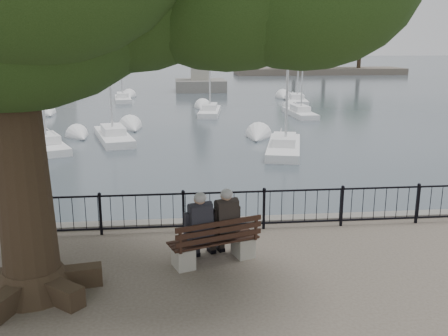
{
  "coord_description": "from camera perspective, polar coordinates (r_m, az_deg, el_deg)",
  "views": [
    {
      "loc": [
        -1.18,
        -9.14,
        4.55
      ],
      "look_at": [
        0.0,
        2.5,
        1.6
      ],
      "focal_mm": 40.0,
      "sensor_mm": 36.0,
      "label": 1
    }
  ],
  "objects": [
    {
      "name": "sailboat_b",
      "position": [
        29.82,
        -12.53,
        3.81
      ],
      "size": [
        3.0,
        6.01,
        13.0
      ],
      "color": "white",
      "rests_on": "ground"
    },
    {
      "name": "sailboat_a",
      "position": [
        28.37,
        -19.49,
        2.69
      ],
      "size": [
        3.34,
        5.15,
        9.7
      ],
      "color": "white",
      "rests_on": "ground"
    },
    {
      "name": "bench",
      "position": [
        10.68,
        -1.05,
        -8.97
      ],
      "size": [
        2.01,
        1.18,
        1.02
      ],
      "color": "gray",
      "rests_on": "ground"
    },
    {
      "name": "sailboat_c",
      "position": [
        26.28,
        6.88,
        2.56
      ],
      "size": [
        3.01,
        6.05,
        10.81
      ],
      "color": "white",
      "rests_on": "ground"
    },
    {
      "name": "person_left",
      "position": [
        10.51,
        -3.03,
        -7.12
      ],
      "size": [
        0.65,
        0.88,
        1.61
      ],
      "color": "black",
      "rests_on": "ground"
    },
    {
      "name": "lion_monument",
      "position": [
        59.26,
        -2.74,
        10.84
      ],
      "size": [
        5.76,
        5.76,
        8.56
      ],
      "color": "#68645D",
      "rests_on": "ground"
    },
    {
      "name": "far_shore",
      "position": [
        92.55,
        11.3,
        12.94
      ],
      "size": [
        30.0,
        8.6,
        9.18
      ],
      "color": "brown",
      "rests_on": "ground"
    },
    {
      "name": "sailboat_d",
      "position": [
        39.44,
        8.68,
        6.31
      ],
      "size": [
        1.71,
        5.24,
        8.56
      ],
      "color": "white",
      "rests_on": "ground"
    },
    {
      "name": "sailboat_e",
      "position": [
        38.73,
        -22.6,
        5.34
      ],
      "size": [
        3.88,
        6.05,
        11.97
      ],
      "color": "white",
      "rests_on": "ground"
    },
    {
      "name": "sailboat_g",
      "position": [
        48.0,
        8.26,
        7.78
      ],
      "size": [
        2.37,
        6.04,
        11.79
      ],
      "color": "white",
      "rests_on": "ground"
    },
    {
      "name": "harbor",
      "position": [
        13.2,
        -0.22,
        -8.34
      ],
      "size": [
        260.0,
        260.0,
        1.2
      ],
      "color": "#68645D",
      "rests_on": "ground"
    },
    {
      "name": "sailboat_f",
      "position": [
        39.91,
        -1.63,
        6.61
      ],
      "size": [
        2.23,
        5.51,
        10.2
      ],
      "color": "white",
      "rests_on": "ground"
    },
    {
      "name": "railing",
      "position": [
        12.36,
        0.0,
        -4.69
      ],
      "size": [
        22.06,
        0.06,
        1.0
      ],
      "color": "black",
      "rests_on": "ground"
    },
    {
      "name": "sailboat_h",
      "position": [
        49.94,
        -11.49,
        7.95
      ],
      "size": [
        2.12,
        5.49,
        13.2
      ],
      "color": "white",
      "rests_on": "ground"
    },
    {
      "name": "person_right",
      "position": [
        10.73,
        -0.06,
        -6.64
      ],
      "size": [
        0.65,
        0.88,
        1.61
      ],
      "color": "black",
      "rests_on": "ground"
    }
  ]
}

